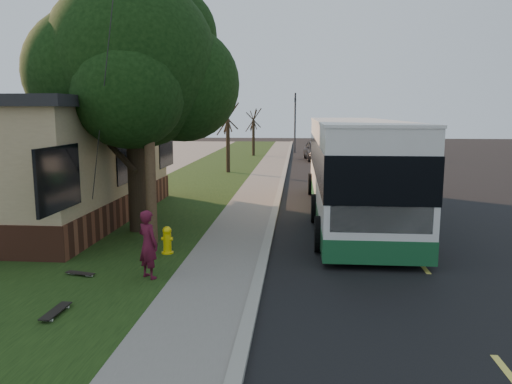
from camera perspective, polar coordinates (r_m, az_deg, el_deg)
ground at (r=13.27m, az=0.94°, el=-7.57°), size 120.00×120.00×0.00m
road at (r=23.21m, az=12.58°, el=-0.50°), size 8.00×80.00×0.01m
curb at (r=23.01m, az=2.66°, el=-0.23°), size 0.25×80.00×0.12m
sidewalk at (r=23.07m, az=0.18°, el=-0.24°), size 2.00×80.00×0.08m
grass_verge at (r=23.61m, az=-8.32°, el=-0.13°), size 5.00×80.00×0.07m
fire_hydrant at (r=13.58m, az=-10.12°, el=-5.43°), size 0.32×0.32×0.74m
utility_pole at (r=14.32m, az=-12.35°, el=12.21°), size 2.86×3.21×9.07m
leafy_tree at (r=16.19m, az=-13.66°, el=13.69°), size 6.30×6.00×7.80m
bare_tree_near at (r=31.03m, az=-3.23°, el=6.10°), size 1.38×1.21×4.31m
bare_tree_far at (r=42.89m, az=-0.29°, el=6.78°), size 1.38×1.21×4.03m
traffic_signal at (r=46.69m, az=4.48°, el=8.37°), size 0.18×0.22×5.50m
transit_bus at (r=18.40m, az=11.02°, el=2.95°), size 3.01×13.03×3.52m
skateboarder at (r=11.60m, az=-12.23°, el=-5.85°), size 0.69×0.64×1.58m
skateboard_main at (r=10.30m, az=-21.91°, el=-12.53°), size 0.24×0.88×0.08m
skateboard_spare at (r=12.40m, az=-19.46°, el=-8.75°), size 0.73×0.35×0.07m
dumpster at (r=19.48m, az=-21.94°, el=-0.75°), size 1.64×1.40×1.29m
distant_car at (r=39.81m, az=7.04°, el=4.79°), size 2.36×4.91×1.62m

